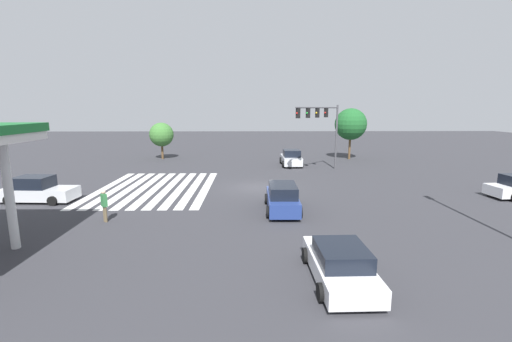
% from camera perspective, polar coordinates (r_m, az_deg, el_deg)
% --- Properties ---
extents(ground_plane, '(128.45, 128.45, 0.00)m').
position_cam_1_polar(ground_plane, '(26.10, -0.00, -2.78)').
color(ground_plane, '#333338').
extents(crosswalk_markings, '(11.62, 8.20, 0.01)m').
position_cam_1_polar(crosswalk_markings, '(27.06, -16.35, -2.72)').
color(crosswalk_markings, silver).
rests_on(crosswalk_markings, ground_plane).
extents(traffic_signal_mast, '(4.81, 4.81, 6.26)m').
position_cam_1_polar(traffic_signal_mast, '(32.35, 11.01, 8.14)').
color(traffic_signal_mast, '#47474C').
rests_on(traffic_signal_mast, ground_plane).
extents(car_0, '(4.56, 2.02, 1.63)m').
position_cam_1_polar(car_0, '(20.16, 4.42, -4.52)').
color(car_0, navy).
rests_on(car_0, ground_plane).
extents(car_2, '(2.23, 4.64, 1.66)m').
position_cam_1_polar(car_2, '(26.23, -32.58, -2.72)').
color(car_2, silver).
rests_on(car_2, ground_plane).
extents(car_3, '(4.44, 2.14, 1.34)m').
position_cam_1_polar(car_3, '(12.70, 13.80, -14.79)').
color(car_3, silver).
rests_on(car_3, ground_plane).
extents(car_4, '(4.22, 2.16, 1.70)m').
position_cam_1_polar(car_4, '(36.12, 5.89, 2.12)').
color(car_4, silver).
rests_on(car_4, ground_plane).
extents(pedestrian, '(0.41, 0.41, 1.75)m').
position_cam_1_polar(pedestrian, '(19.85, -23.96, -5.03)').
color(pedestrian, brown).
rests_on(pedestrian, ground_plane).
extents(tree_corner_a, '(3.68, 3.68, 5.96)m').
position_cam_1_polar(tree_corner_a, '(41.72, 15.51, 7.52)').
color(tree_corner_a, brown).
rests_on(tree_corner_a, ground_plane).
extents(tree_corner_b, '(2.80, 2.80, 4.30)m').
position_cam_1_polar(tree_corner_b, '(41.96, -15.47, 5.86)').
color(tree_corner_b, brown).
rests_on(tree_corner_b, ground_plane).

